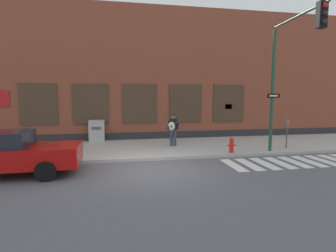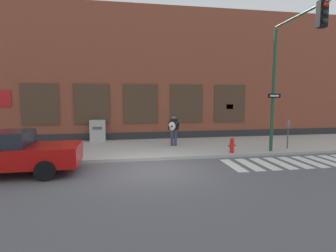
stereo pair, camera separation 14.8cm
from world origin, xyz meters
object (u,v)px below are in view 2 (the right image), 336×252
(red_car, at_px, (8,153))
(busker, at_px, (174,128))
(utility_box, at_px, (98,131))
(traffic_light, at_px, (289,62))
(fire_hydrant, at_px, (232,145))
(parking_meter, at_px, (288,130))

(red_car, distance_m, busker, 7.43)
(red_car, height_order, utility_box, red_car)
(busker, bearing_deg, red_car, -150.85)
(traffic_light, height_order, utility_box, traffic_light)
(red_car, distance_m, fire_hydrant, 8.93)
(traffic_light, relative_size, parking_meter, 4.02)
(busker, distance_m, traffic_light, 6.11)
(busker, distance_m, parking_meter, 5.66)
(traffic_light, height_order, parking_meter, traffic_light)
(red_car, height_order, fire_hydrant, red_car)
(red_car, bearing_deg, utility_box, 66.44)
(red_car, xyz_separation_m, utility_box, (2.48, 5.68, -0.02))
(busker, distance_m, fire_hydrant, 3.17)
(fire_hydrant, bearing_deg, parking_meter, 8.21)
(red_car, bearing_deg, busker, 29.15)
(parking_meter, bearing_deg, red_car, -170.57)
(parking_meter, xyz_separation_m, fire_hydrant, (-3.11, -0.45, -0.60))
(busker, relative_size, fire_hydrant, 2.38)
(red_car, xyz_separation_m, parking_meter, (11.90, 1.98, 0.31))
(busker, bearing_deg, parking_meter, -16.81)
(red_car, relative_size, busker, 2.78)
(busker, height_order, utility_box, busker)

